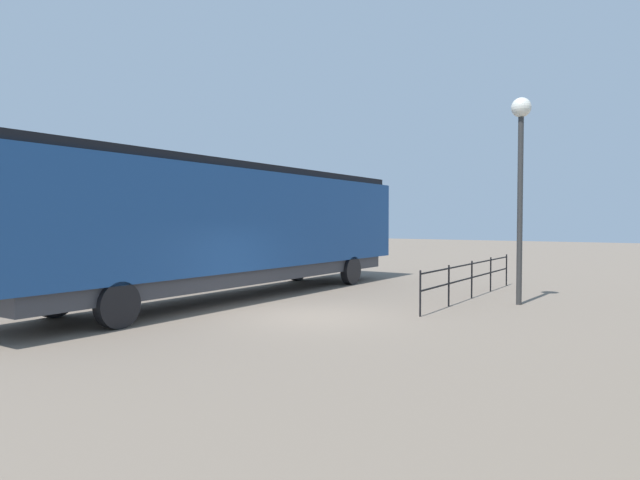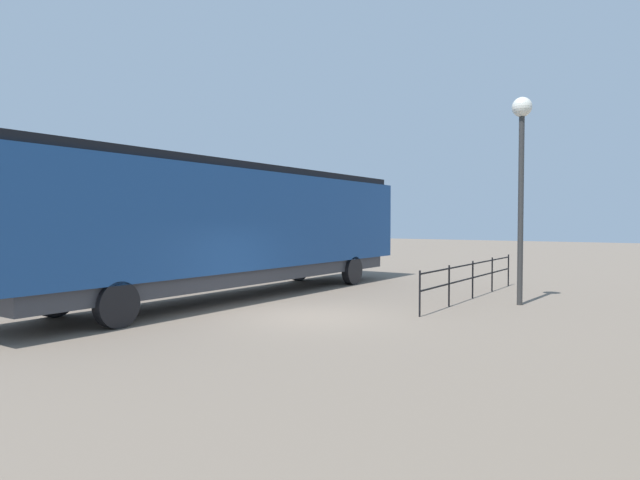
% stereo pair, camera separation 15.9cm
% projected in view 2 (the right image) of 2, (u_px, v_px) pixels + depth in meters
% --- Properties ---
extents(ground_plane, '(120.00, 120.00, 0.00)m').
position_uv_depth(ground_plane, '(307.00, 316.00, 14.35)').
color(ground_plane, '#756656').
extents(locomotive, '(2.93, 16.67, 4.28)m').
position_uv_depth(locomotive, '(244.00, 224.00, 18.23)').
color(locomotive, navy).
rests_on(locomotive, ground_plane).
extents(lamp_post, '(0.58, 0.58, 6.13)m').
position_uv_depth(lamp_post, '(521.00, 151.00, 16.13)').
color(lamp_post, '#2D2D2D').
rests_on(lamp_post, ground_plane).
extents(platform_fence, '(0.05, 8.36, 1.21)m').
position_uv_depth(platform_fence, '(473.00, 274.00, 17.66)').
color(platform_fence, black).
rests_on(platform_fence, ground_plane).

